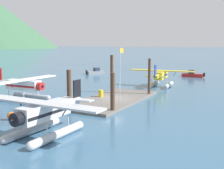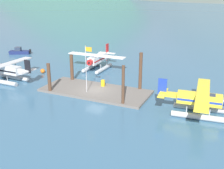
{
  "view_description": "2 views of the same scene",
  "coord_description": "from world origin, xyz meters",
  "px_view_note": "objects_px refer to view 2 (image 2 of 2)",
  "views": [
    {
      "loc": [
        -30.11,
        -15.73,
        6.95
      ],
      "look_at": [
        2.15,
        1.26,
        1.67
      ],
      "focal_mm": 45.04,
      "sensor_mm": 36.0,
      "label": 1
    },
    {
      "loc": [
        16.98,
        -31.51,
        13.51
      ],
      "look_at": [
        2.2,
        0.71,
        1.16
      ],
      "focal_mm": 44.49,
      "sensor_mm": 36.0,
      "label": 2
    }
  ],
  "objects_px": {
    "seaplane_white_bow_left": "(97,61)",
    "seaplane_silver_port_aft": "(7,72)",
    "boat_navy_open_west": "(19,52)",
    "fuel_drum": "(103,83)",
    "seaplane_yellow_stbd_aft": "(199,102)",
    "flagpole": "(87,64)",
    "mooring_buoy": "(43,71)"
  },
  "relations": [
    {
      "from": "fuel_drum",
      "to": "boat_navy_open_west",
      "type": "xyz_separation_m",
      "value": [
        -26.22,
        11.93,
        -0.25
      ]
    },
    {
      "from": "seaplane_white_bow_left",
      "to": "seaplane_silver_port_aft",
      "type": "xyz_separation_m",
      "value": [
        -9.37,
        -11.54,
        0.0
      ]
    },
    {
      "from": "mooring_buoy",
      "to": "boat_navy_open_west",
      "type": "relative_size",
      "value": 0.17
    },
    {
      "from": "fuel_drum",
      "to": "boat_navy_open_west",
      "type": "height_order",
      "value": "boat_navy_open_west"
    },
    {
      "from": "boat_navy_open_west",
      "to": "flagpole",
      "type": "bearing_deg",
      "value": -30.56
    },
    {
      "from": "flagpole",
      "to": "seaplane_silver_port_aft",
      "type": "height_order",
      "value": "flagpole"
    },
    {
      "from": "seaplane_white_bow_left",
      "to": "boat_navy_open_west",
      "type": "height_order",
      "value": "seaplane_white_bow_left"
    },
    {
      "from": "flagpole",
      "to": "seaplane_silver_port_aft",
      "type": "relative_size",
      "value": 0.61
    },
    {
      "from": "mooring_buoy",
      "to": "seaplane_white_bow_left",
      "type": "xyz_separation_m",
      "value": [
        7.34,
        5.73,
        1.2
      ]
    },
    {
      "from": "boat_navy_open_west",
      "to": "seaplane_yellow_stbd_aft",
      "type": "bearing_deg",
      "value": -21.1
    },
    {
      "from": "mooring_buoy",
      "to": "seaplane_yellow_stbd_aft",
      "type": "relative_size",
      "value": 0.07
    },
    {
      "from": "flagpole",
      "to": "seaplane_silver_port_aft",
      "type": "distance_m",
      "value": 13.98
    },
    {
      "from": "seaplane_yellow_stbd_aft",
      "to": "mooring_buoy",
      "type": "bearing_deg",
      "value": 167.44
    },
    {
      "from": "seaplane_silver_port_aft",
      "to": "seaplane_yellow_stbd_aft",
      "type": "relative_size",
      "value": 0.99
    },
    {
      "from": "seaplane_silver_port_aft",
      "to": "seaplane_yellow_stbd_aft",
      "type": "xyz_separation_m",
      "value": [
        28.19,
        -0.03,
        0.0
      ]
    },
    {
      "from": "seaplane_yellow_stbd_aft",
      "to": "seaplane_white_bow_left",
      "type": "bearing_deg",
      "value": 148.44
    },
    {
      "from": "flagpole",
      "to": "seaplane_white_bow_left",
      "type": "bearing_deg",
      "value": 111.27
    },
    {
      "from": "seaplane_silver_port_aft",
      "to": "seaplane_white_bow_left",
      "type": "bearing_deg",
      "value": 50.92
    },
    {
      "from": "seaplane_yellow_stbd_aft",
      "to": "boat_navy_open_west",
      "type": "height_order",
      "value": "seaplane_yellow_stbd_aft"
    },
    {
      "from": "seaplane_silver_port_aft",
      "to": "boat_navy_open_west",
      "type": "xyz_separation_m",
      "value": [
        -11.74,
        15.38,
        -1.09
      ]
    },
    {
      "from": "seaplane_silver_port_aft",
      "to": "seaplane_yellow_stbd_aft",
      "type": "bearing_deg",
      "value": -0.05
    },
    {
      "from": "mooring_buoy",
      "to": "seaplane_white_bow_left",
      "type": "bearing_deg",
      "value": 38.0
    },
    {
      "from": "seaplane_yellow_stbd_aft",
      "to": "boat_navy_open_west",
      "type": "relative_size",
      "value": 2.32
    },
    {
      "from": "flagpole",
      "to": "fuel_drum",
      "type": "height_order",
      "value": "flagpole"
    },
    {
      "from": "fuel_drum",
      "to": "flagpole",
      "type": "bearing_deg",
      "value": -103.66
    },
    {
      "from": "seaplane_white_bow_left",
      "to": "seaplane_yellow_stbd_aft",
      "type": "distance_m",
      "value": 22.09
    },
    {
      "from": "fuel_drum",
      "to": "seaplane_white_bow_left",
      "type": "xyz_separation_m",
      "value": [
        -5.11,
        8.08,
        0.84
      ]
    },
    {
      "from": "mooring_buoy",
      "to": "seaplane_white_bow_left",
      "type": "distance_m",
      "value": 9.39
    },
    {
      "from": "seaplane_white_bow_left",
      "to": "mooring_buoy",
      "type": "bearing_deg",
      "value": -142.0
    },
    {
      "from": "boat_navy_open_west",
      "to": "fuel_drum",
      "type": "bearing_deg",
      "value": -24.46
    },
    {
      "from": "fuel_drum",
      "to": "seaplane_yellow_stbd_aft",
      "type": "distance_m",
      "value": 14.17
    },
    {
      "from": "mooring_buoy",
      "to": "boat_navy_open_west",
      "type": "xyz_separation_m",
      "value": [
        -13.77,
        9.58,
        0.11
      ]
    }
  ]
}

